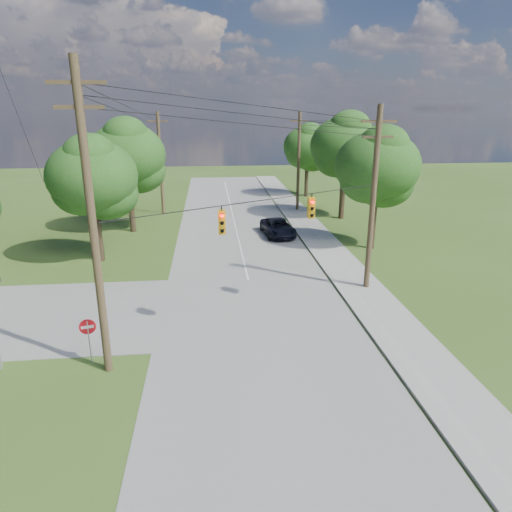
{
  "coord_description": "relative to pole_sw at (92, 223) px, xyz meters",
  "views": [
    {
      "loc": [
        -0.24,
        -16.56,
        10.25
      ],
      "look_at": [
        1.97,
        5.0,
        3.23
      ],
      "focal_mm": 32.0,
      "sensor_mm": 36.0,
      "label": 1
    }
  ],
  "objects": [
    {
      "name": "car_main_north",
      "position": [
        9.99,
        19.89,
        -5.51
      ],
      "size": [
        2.74,
        5.13,
        1.37
      ],
      "primitive_type": "imported",
      "rotation": [
        0.0,
        0.0,
        0.1
      ],
      "color": "black",
      "rests_on": "main_road"
    },
    {
      "name": "tree_e_mid",
      "position": [
        17.1,
        25.6,
        0.68
      ],
      "size": [
        6.6,
        6.6,
        9.64
      ],
      "color": "#413220",
      "rests_on": "ground"
    },
    {
      "name": "power_lines",
      "position": [
        6.1,
        11.14,
        2.93
      ],
      "size": [
        13.93,
        29.62,
        4.93
      ],
      "color": "black",
      "rests_on": "ground"
    },
    {
      "name": "traffic_signals",
      "position": [
        7.15,
        4.03,
        -0.73
      ],
      "size": [
        4.91,
        3.27,
        1.05
      ],
      "color": "orange",
      "rests_on": "ground"
    },
    {
      "name": "ground",
      "position": [
        4.6,
        -0.4,
        -6.23
      ],
      "size": [
        140.0,
        140.0,
        0.0
      ],
      "primitive_type": "plane",
      "color": "#37531B",
      "rests_on": "ground"
    },
    {
      "name": "tree_w_near",
      "position": [
        -3.4,
        14.6,
        -0.3
      ],
      "size": [
        6.0,
        6.0,
        8.4
      ],
      "color": "#413220",
      "rests_on": "ground"
    },
    {
      "name": "tree_w_mid",
      "position": [
        -2.4,
        22.6,
        0.35
      ],
      "size": [
        6.4,
        6.4,
        9.22
      ],
      "color": "#413220",
      "rests_on": "ground"
    },
    {
      "name": "pole_north_e",
      "position": [
        13.5,
        29.6,
        -1.1
      ],
      "size": [
        2.0,
        0.32,
        10.0
      ],
      "color": "brown",
      "rests_on": "ground"
    },
    {
      "name": "pole_sw",
      "position": [
        0.0,
        0.0,
        0.0
      ],
      "size": [
        2.0,
        0.32,
        12.0
      ],
      "color": "brown",
      "rests_on": "ground"
    },
    {
      "name": "main_road",
      "position": [
        6.6,
        4.6,
        -6.21
      ],
      "size": [
        10.0,
        100.0,
        0.03
      ],
      "primitive_type": "cube",
      "color": "gray",
      "rests_on": "ground"
    },
    {
      "name": "tree_e_near",
      "position": [
        16.6,
        15.6,
        0.02
      ],
      "size": [
        6.2,
        6.2,
        8.81
      ],
      "color": "#413220",
      "rests_on": "ground"
    },
    {
      "name": "pole_ne",
      "position": [
        13.5,
        7.6,
        -0.76
      ],
      "size": [
        2.0,
        0.32,
        10.5
      ],
      "color": "brown",
      "rests_on": "ground"
    },
    {
      "name": "pole_north_w",
      "position": [
        -0.4,
        29.6,
        -1.1
      ],
      "size": [
        2.0,
        0.32,
        10.0
      ],
      "color": "brown",
      "rests_on": "ground"
    },
    {
      "name": "tree_e_far",
      "position": [
        16.1,
        37.6,
        -0.31
      ],
      "size": [
        5.8,
        5.8,
        8.32
      ],
      "color": "#413220",
      "rests_on": "ground"
    },
    {
      "name": "sidewalk_east",
      "position": [
        13.3,
        4.6,
        -6.17
      ],
      "size": [
        2.6,
        100.0,
        0.12
      ],
      "primitive_type": "cube",
      "color": "#A5A29A",
      "rests_on": "ground"
    },
    {
      "name": "tree_w_far",
      "position": [
        -4.4,
        32.6,
        0.02
      ],
      "size": [
        6.0,
        6.0,
        8.73
      ],
      "color": "#413220",
      "rests_on": "ground"
    },
    {
      "name": "do_not_enter_sign",
      "position": [
        -0.82,
        0.6,
        -4.72
      ],
      "size": [
        0.67,
        0.18,
        2.04
      ],
      "rotation": [
        0.0,
        0.0,
        0.21
      ],
      "color": "#989B9D",
      "rests_on": "ground"
    }
  ]
}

